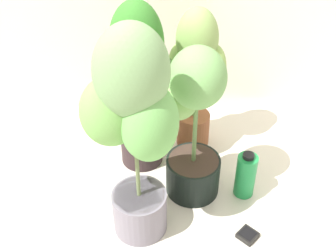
% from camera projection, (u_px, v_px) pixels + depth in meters
% --- Properties ---
extents(ground_plane, '(8.00, 8.00, 0.00)m').
position_uv_depth(ground_plane, '(200.00, 205.00, 2.09)').
color(ground_plane, silver).
rests_on(ground_plane, ground).
extents(potted_plant_front_left, '(0.45, 0.33, 1.01)m').
position_uv_depth(potted_plant_front_left, '(133.00, 124.00, 1.62)').
color(potted_plant_front_left, slate).
rests_on(potted_plant_front_left, ground).
extents(potted_plant_center, '(0.31, 0.27, 0.80)m').
position_uv_depth(potted_plant_center, '(193.00, 123.00, 1.92)').
color(potted_plant_center, black).
rests_on(potted_plant_center, ground).
extents(potted_plant_back_left, '(0.44, 0.34, 0.90)m').
position_uv_depth(potted_plant_back_left, '(140.00, 77.00, 2.02)').
color(potted_plant_back_left, '#2F2124').
rests_on(potted_plant_back_left, ground).
extents(potted_plant_back_center, '(0.35, 0.26, 0.81)m').
position_uv_depth(potted_plant_back_center, '(196.00, 69.00, 2.17)').
color(potted_plant_back_center, '#955333').
rests_on(potted_plant_back_center, ground).
extents(hygrometer_box, '(0.11, 0.11, 0.03)m').
position_uv_depth(hygrometer_box, '(248.00, 235.00, 1.93)').
color(hygrometer_box, black).
rests_on(hygrometer_box, ground).
extents(nutrient_bottle, '(0.10, 0.10, 0.26)m').
position_uv_depth(nutrient_bottle, '(246.00, 175.00, 2.08)').
color(nutrient_bottle, '#1F9046').
rests_on(nutrient_bottle, ground).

